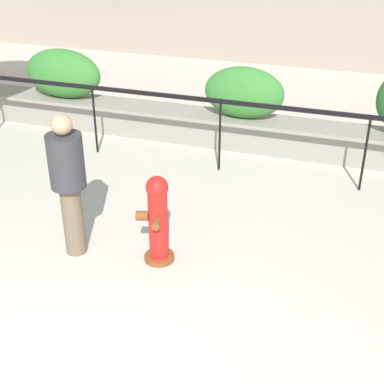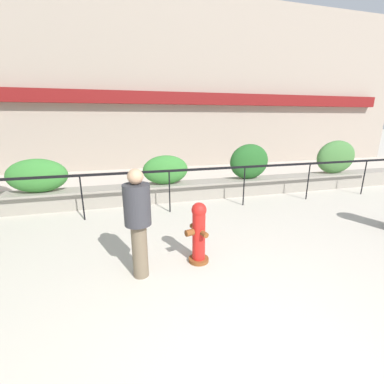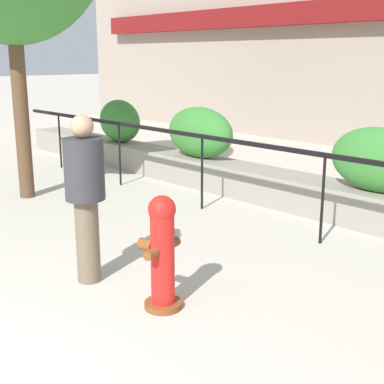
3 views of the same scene
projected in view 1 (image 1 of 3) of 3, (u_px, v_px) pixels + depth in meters
name	position (u px, v px, depth m)	size (l,w,h in m)	color
planter_wall_low	(237.00, 131.00, 9.25)	(18.00, 0.70, 0.50)	gray
fence_railing_segment	(220.00, 108.00, 7.97)	(15.00, 0.05, 1.15)	black
hedge_bush_1	(63.00, 73.00, 9.88)	(1.51, 0.66, 0.91)	#387F33
hedge_bush_2	(244.00, 93.00, 8.90)	(1.36, 0.58, 0.87)	#387F33
fire_hydrant	(158.00, 219.00, 6.02)	(0.47, 0.48, 1.08)	brown
pedestrian	(68.00, 178.00, 5.97)	(0.42, 0.42, 1.73)	brown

